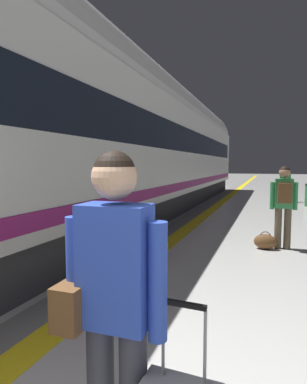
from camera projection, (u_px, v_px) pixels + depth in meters
name	position (u px, v px, depth m)	size (l,w,h in m)	color
safety_line_strip	(205.00, 215.00, 10.59)	(0.36, 80.00, 0.01)	yellow
tactile_edge_band	(195.00, 214.00, 10.70)	(0.60, 80.00, 0.01)	slate
high_speed_train	(105.00, 133.00, 8.31)	(2.94, 30.46, 4.97)	#38383D
traveller_foreground	(113.00, 297.00, 1.61)	(0.56, 0.30, 1.76)	#383842
passenger_near	(284.00, 200.00, 6.28)	(0.52, 0.33, 1.66)	brown
duffel_bag_near	(265.00, 242.00, 6.33)	(0.44, 0.26, 0.36)	brown
passenger_mid	(285.00, 181.00, 14.35)	(0.48, 0.28, 1.60)	brown
duffel_bag_mid	(293.00, 199.00, 14.10)	(0.44, 0.26, 0.36)	black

